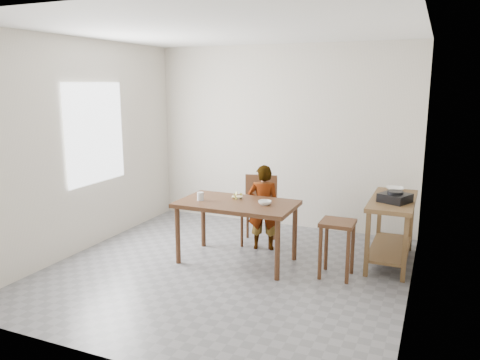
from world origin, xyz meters
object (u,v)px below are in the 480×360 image
at_px(prep_counter, 391,231).
at_px(dining_table, 237,232).
at_px(child, 263,207).
at_px(dining_chair, 258,211).
at_px(stool, 337,249).

bearing_deg(prep_counter, dining_table, -157.85).
distance_m(prep_counter, child, 1.60).
bearing_deg(prep_counter, dining_chair, 178.88).
xyz_separation_m(child, dining_chair, (-0.14, 0.18, -0.11)).
xyz_separation_m(prep_counter, stool, (-0.51, -0.67, -0.08)).
relative_size(dining_table, prep_counter, 1.17).
relative_size(prep_counter, dining_chair, 1.32).
distance_m(dining_table, dining_chair, 0.74).
distance_m(dining_table, stool, 1.21).
distance_m(child, dining_chair, 0.25).
height_order(dining_table, child, child).
bearing_deg(child, prep_counter, 168.78).
relative_size(dining_table, stool, 2.16).
bearing_deg(dining_table, prep_counter, 22.15).
height_order(prep_counter, stool, prep_counter).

